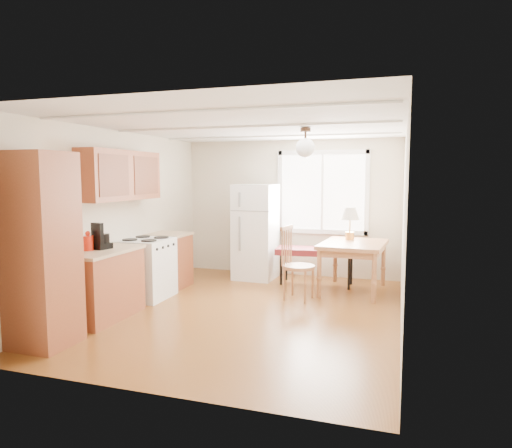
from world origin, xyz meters
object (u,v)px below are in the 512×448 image
at_px(refrigerator, 256,232).
at_px(chair, 292,257).
at_px(dining_table, 353,249).
at_px(bench, 316,252).

height_order(refrigerator, chair, refrigerator).
height_order(dining_table, chair, chair).
height_order(refrigerator, bench, refrigerator).
xyz_separation_m(refrigerator, chair, (0.94, -1.15, -0.22)).
bearing_deg(refrigerator, bench, -6.97).
distance_m(refrigerator, dining_table, 1.84).
bearing_deg(chair, refrigerator, 138.01).
relative_size(bench, dining_table, 1.03).
bearing_deg(bench, chair, -105.12).
distance_m(bench, chair, 1.00).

